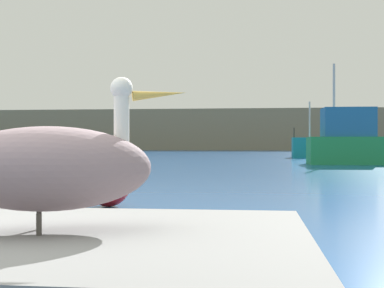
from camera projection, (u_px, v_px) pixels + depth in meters
The scene contains 6 objects.
hillside_backdrop at pixel (240, 130), 82.25m from camera, with size 140.00×13.17×5.99m, color #7F755B.
pier_dock at pixel (50, 281), 3.00m from camera, with size 2.90×2.20×0.55m, color gray.
pelican at pixel (51, 167), 3.00m from camera, with size 1.39×0.95×0.88m.
fishing_boat_teal at pixel (338, 143), 37.93m from camera, with size 6.09×1.86×4.01m.
fishing_boat_green at pixel (366, 143), 26.24m from camera, with size 6.25×2.17×4.97m.
mooring_buoy at pixel (108, 185), 8.81m from camera, with size 0.72×0.72×0.72m, color red.
Camera 1 is at (1.95, -2.71, 1.05)m, focal length 50.06 mm.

